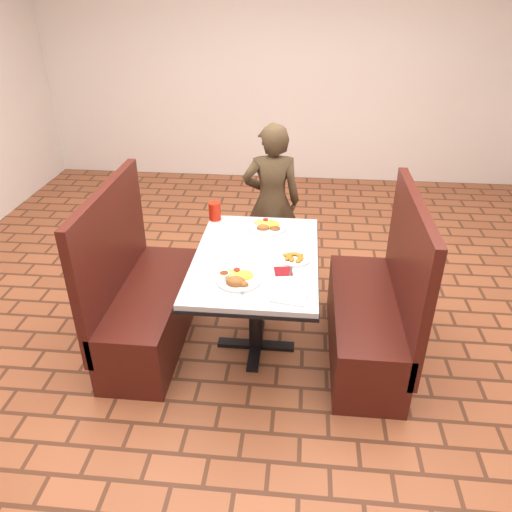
% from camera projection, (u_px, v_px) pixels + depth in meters
% --- Properties ---
extents(room, '(7.00, 7.04, 2.82)m').
position_uv_depth(room, '(256.00, 67.00, 2.67)').
color(room, '#A55936').
rests_on(room, ground).
extents(dining_table, '(0.81, 1.21, 0.75)m').
position_uv_depth(dining_table, '(256.00, 269.00, 3.29)').
color(dining_table, '#B2B5B7').
rests_on(dining_table, ground).
extents(booth_bench_left, '(0.47, 1.20, 1.17)m').
position_uv_depth(booth_bench_left, '(143.00, 302.00, 3.51)').
color(booth_bench_left, '#491810').
rests_on(booth_bench_left, ground).
extents(booth_bench_right, '(0.47, 1.20, 1.17)m').
position_uv_depth(booth_bench_right, '(373.00, 316.00, 3.38)').
color(booth_bench_right, '#491810').
rests_on(booth_bench_right, ground).
extents(diner_person, '(0.53, 0.38, 1.34)m').
position_uv_depth(diner_person, '(272.00, 202.00, 4.20)').
color(diner_person, brown).
rests_on(diner_person, ground).
extents(near_dinner_plate, '(0.27, 0.27, 0.08)m').
position_uv_depth(near_dinner_plate, '(238.00, 277.00, 2.96)').
color(near_dinner_plate, white).
rests_on(near_dinner_plate, dining_table).
extents(far_dinner_plate, '(0.27, 0.27, 0.07)m').
position_uv_depth(far_dinner_plate, '(268.00, 225.00, 3.59)').
color(far_dinner_plate, white).
rests_on(far_dinner_plate, dining_table).
extents(plantain_plate, '(0.20, 0.20, 0.03)m').
position_uv_depth(plantain_plate, '(294.00, 258.00, 3.19)').
color(plantain_plate, white).
rests_on(plantain_plate, dining_table).
extents(maroon_napkin, '(0.12, 0.12, 0.00)m').
position_uv_depth(maroon_napkin, '(283.00, 271.00, 3.07)').
color(maroon_napkin, maroon).
rests_on(maroon_napkin, dining_table).
extents(spoon_utensil, '(0.02, 0.14, 0.00)m').
position_uv_depth(spoon_utensil, '(291.00, 269.00, 3.08)').
color(spoon_utensil, silver).
rests_on(spoon_utensil, dining_table).
extents(red_tumbler, '(0.09, 0.09, 0.13)m').
position_uv_depth(red_tumbler, '(215.00, 211.00, 3.69)').
color(red_tumbler, red).
rests_on(red_tumbler, dining_table).
extents(paper_napkin, '(0.22, 0.18, 0.01)m').
position_uv_depth(paper_napkin, '(289.00, 297.00, 2.82)').
color(paper_napkin, white).
rests_on(paper_napkin, dining_table).
extents(knife_utensil, '(0.06, 0.18, 0.00)m').
position_uv_depth(knife_utensil, '(241.00, 286.00, 2.91)').
color(knife_utensil, '#B8B8BD').
rests_on(knife_utensil, dining_table).
extents(fork_utensil, '(0.09, 0.14, 0.00)m').
position_uv_depth(fork_utensil, '(236.00, 282.00, 2.94)').
color(fork_utensil, silver).
rests_on(fork_utensil, dining_table).
extents(lettuce_shreds, '(0.28, 0.32, 0.00)m').
position_uv_depth(lettuce_shreds, '(263.00, 252.00, 3.29)').
color(lettuce_shreds, '#87C34E').
rests_on(lettuce_shreds, dining_table).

